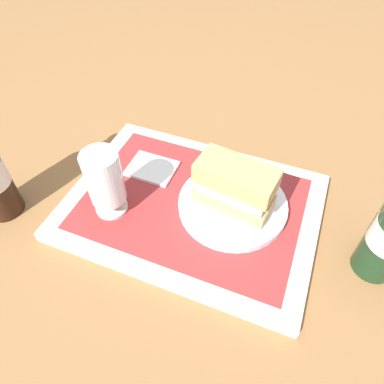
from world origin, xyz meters
name	(u,v)px	position (x,y,z in m)	size (l,w,h in m)	color
ground_plane	(192,210)	(0.00, 0.00, 0.00)	(3.00, 3.00, 0.00)	olive
tray	(192,207)	(0.00, 0.00, 0.01)	(0.44, 0.32, 0.02)	beige
placemat	(192,203)	(0.00, 0.00, 0.02)	(0.38, 0.27, 0.00)	#9E2D2D
plate	(233,205)	(-0.07, -0.02, 0.03)	(0.19, 0.19, 0.01)	white
sandwich	(233,185)	(-0.07, -0.02, 0.08)	(0.14, 0.08, 0.08)	tan
beer_glass	(105,180)	(0.13, 0.06, 0.09)	(0.06, 0.06, 0.12)	silver
napkin_folded	(152,168)	(0.10, -0.05, 0.02)	(0.09, 0.07, 0.01)	white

